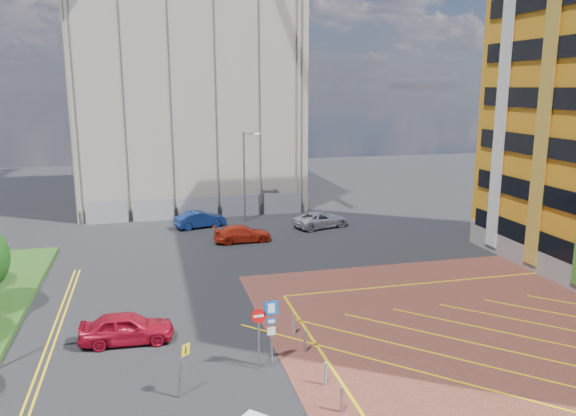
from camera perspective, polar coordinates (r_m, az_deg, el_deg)
name	(u,v)px	position (r m, az deg, el deg)	size (l,w,h in m)	color
ground	(265,380)	(24.33, -2.36, -17.07)	(140.00, 140.00, 0.00)	black
forecourt	(554,343)	(30.10, 25.41, -12.30)	(26.00, 26.00, 0.02)	brown
lamp_back	(245,173)	(50.07, -4.38, 3.55)	(1.53, 0.16, 8.00)	#9EA0A8
sign_cluster	(267,326)	(24.37, -2.19, -11.88)	(1.17, 0.12, 3.20)	#9EA0A8
warning_sign	(182,364)	(22.85, -10.67, -15.29)	(0.57, 0.38, 2.25)	#9EA0A8
bollard_row	(331,383)	(23.22, 4.34, -17.31)	(0.14, 11.14, 0.90)	#9EA0A8
construction_building	(186,95)	(60.94, -10.30, 11.21)	(21.20, 19.20, 22.00)	#A79B88
construction_fence	(209,207)	(52.21, -8.02, 0.07)	(21.60, 0.06, 2.00)	gray
car_red_left	(127,328)	(28.18, -16.07, -11.61)	(1.75, 4.36, 1.48)	#AB0E24
car_blue_back	(200,219)	(48.87, -8.92, -1.14)	(1.51, 4.33, 1.43)	navy
car_red_back	(242,234)	(43.99, -4.65, -2.61)	(1.83, 4.49, 1.30)	red
car_silver_back	(321,220)	(48.40, 3.38, -1.19)	(2.24, 4.87, 1.35)	silver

